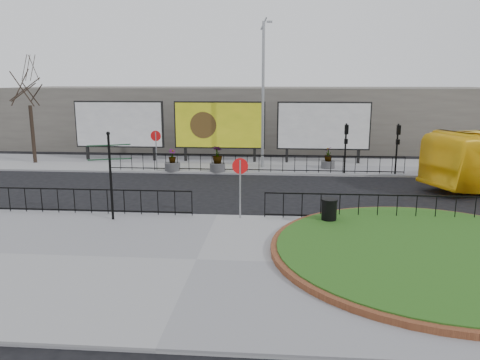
# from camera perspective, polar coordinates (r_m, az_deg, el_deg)

# --- Properties ---
(ground) EXTENTS (90.00, 90.00, 0.00)m
(ground) POSITION_cam_1_polar(r_m,az_deg,el_deg) (19.65, -2.80, -4.56)
(ground) COLOR black
(ground) RESTS_ON ground
(pavement_near) EXTENTS (30.00, 10.00, 0.12)m
(pavement_near) POSITION_cam_1_polar(r_m,az_deg,el_deg) (14.97, -5.32, -9.82)
(pavement_near) COLOR gray
(pavement_near) RESTS_ON ground
(pavement_far) EXTENTS (44.00, 6.00, 0.12)m
(pavement_far) POSITION_cam_1_polar(r_m,az_deg,el_deg) (31.27, 0.04, 1.85)
(pavement_far) COLOR gray
(pavement_far) RESTS_ON ground
(brick_edge) EXTENTS (10.40, 10.40, 0.18)m
(brick_edge) POSITION_cam_1_polar(r_m,az_deg,el_deg) (16.42, 22.39, -8.14)
(brick_edge) COLOR brown
(brick_edge) RESTS_ON pavement_near
(grass_lawn) EXTENTS (10.00, 10.00, 0.22)m
(grass_lawn) POSITION_cam_1_polar(r_m,az_deg,el_deg) (16.41, 22.39, -8.07)
(grass_lawn) COLOR #254C14
(grass_lawn) RESTS_ON pavement_near
(railing_near_left) EXTENTS (10.00, 0.10, 1.10)m
(railing_near_left) POSITION_cam_1_polar(r_m,az_deg,el_deg) (20.83, -19.54, -2.39)
(railing_near_left) COLOR black
(railing_near_left) RESTS_ON pavement_near
(railing_near_right) EXTENTS (9.00, 0.10, 1.10)m
(railing_near_right) POSITION_cam_1_polar(r_m,az_deg,el_deg) (19.44, 16.45, -3.19)
(railing_near_right) COLOR black
(railing_near_right) RESTS_ON pavement_near
(railing_far) EXTENTS (18.00, 0.10, 1.10)m
(railing_far) POSITION_cam_1_polar(r_m,az_deg,el_deg) (28.44, 1.61, 2.06)
(railing_far) COLOR black
(railing_far) RESTS_ON pavement_far
(speed_sign_far) EXTENTS (0.64, 0.07, 2.47)m
(speed_sign_far) POSITION_cam_1_polar(r_m,az_deg,el_deg) (29.29, -10.21, 4.63)
(speed_sign_far) COLOR gray
(speed_sign_far) RESTS_ON pavement_far
(speed_sign_near) EXTENTS (0.64, 0.07, 2.47)m
(speed_sign_near) POSITION_cam_1_polar(r_m,az_deg,el_deg) (18.70, 0.02, 0.64)
(speed_sign_near) COLOR gray
(speed_sign_near) RESTS_ON pavement_near
(billboard_left) EXTENTS (6.20, 0.31, 4.10)m
(billboard_left) POSITION_cam_1_polar(r_m,az_deg,el_deg) (33.63, -14.51, 6.56)
(billboard_left) COLOR black
(billboard_left) RESTS_ON pavement_far
(billboard_mid) EXTENTS (6.20, 0.31, 4.10)m
(billboard_mid) POSITION_cam_1_polar(r_m,az_deg,el_deg) (32.03, -2.51, 6.67)
(billboard_mid) COLOR black
(billboard_mid) RESTS_ON pavement_far
(billboard_right) EXTENTS (6.20, 0.31, 4.10)m
(billboard_right) POSITION_cam_1_polar(r_m,az_deg,el_deg) (31.92, 10.14, 6.47)
(billboard_right) COLOR black
(billboard_right) RESTS_ON pavement_far
(lamp_post) EXTENTS (0.74, 0.18, 9.23)m
(lamp_post) POSITION_cam_1_polar(r_m,az_deg,el_deg) (29.69, 2.83, 10.54)
(lamp_post) COLOR gray
(lamp_post) RESTS_ON pavement_far
(signal_pole_a) EXTENTS (0.22, 0.26, 3.00)m
(signal_pole_a) POSITION_cam_1_polar(r_m,az_deg,el_deg) (28.51, 12.78, 4.69)
(signal_pole_a) COLOR black
(signal_pole_a) RESTS_ON pavement_far
(signal_pole_b) EXTENTS (0.22, 0.26, 3.00)m
(signal_pole_b) POSITION_cam_1_polar(r_m,az_deg,el_deg) (29.08, 18.65, 4.50)
(signal_pole_b) COLOR black
(signal_pole_b) RESTS_ON pavement_far
(tree_left) EXTENTS (2.00, 2.00, 7.00)m
(tree_left) POSITION_cam_1_polar(r_m,az_deg,el_deg) (34.44, -24.17, 7.72)
(tree_left) COLOR #2D2119
(tree_left) RESTS_ON pavement_far
(building_backdrop) EXTENTS (40.00, 10.00, 5.00)m
(building_backdrop) POSITION_cam_1_polar(r_m,az_deg,el_deg) (40.86, 1.19, 7.72)
(building_backdrop) COLOR #6A655D
(building_backdrop) RESTS_ON ground
(fingerpost_sign) EXTENTS (1.63, 0.79, 3.55)m
(fingerpost_sign) POSITION_cam_1_polar(r_m,az_deg,el_deg) (19.16, -15.56, 1.52)
(fingerpost_sign) COLOR black
(fingerpost_sign) RESTS_ON pavement_near
(litter_bin) EXTENTS (0.63, 0.63, 1.04)m
(litter_bin) POSITION_cam_1_polar(r_m,az_deg,el_deg) (18.40, 10.80, -3.85)
(litter_bin) COLOR black
(litter_bin) RESTS_ON pavement_near
(planter_a) EXTENTS (0.94, 0.94, 1.34)m
(planter_a) POSITION_cam_1_polar(r_m,az_deg,el_deg) (29.25, -8.24, 2.02)
(planter_a) COLOR #4C4C4F
(planter_a) RESTS_ON pavement_far
(planter_b) EXTENTS (0.95, 0.95, 1.58)m
(planter_b) POSITION_cam_1_polar(r_m,az_deg,el_deg) (28.72, -2.77, 2.30)
(planter_b) COLOR #4C4C4F
(planter_b) RESTS_ON pavement_far
(planter_c) EXTENTS (0.86, 0.86, 1.37)m
(planter_c) POSITION_cam_1_polar(r_m,az_deg,el_deg) (30.25, 10.68, 2.38)
(planter_c) COLOR #4C4C4F
(planter_c) RESTS_ON pavement_far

